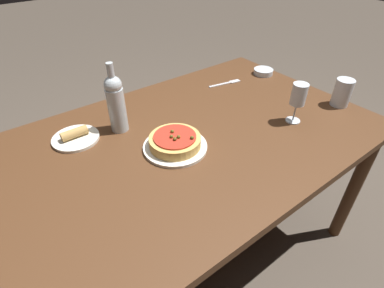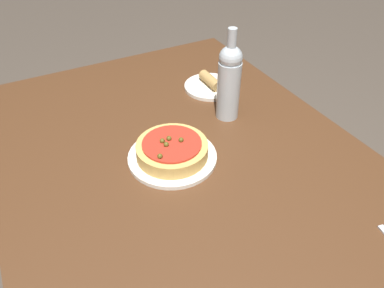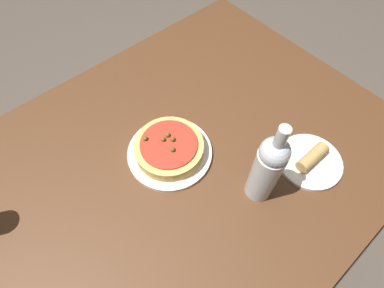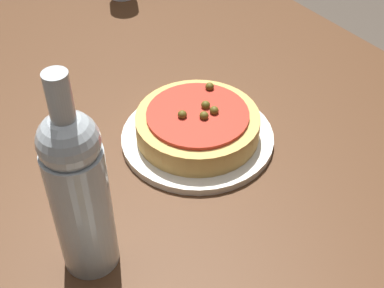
% 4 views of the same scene
% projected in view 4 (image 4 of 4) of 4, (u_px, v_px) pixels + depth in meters
% --- Properties ---
extents(dining_table, '(1.51, 0.97, 0.74)m').
position_uv_depth(dining_table, '(150.00, 148.00, 0.96)').
color(dining_table, '#4C2D19').
rests_on(dining_table, ground_plane).
extents(dinner_plate, '(0.24, 0.24, 0.01)m').
position_uv_depth(dinner_plate, '(197.00, 137.00, 0.85)').
color(dinner_plate, white).
rests_on(dinner_plate, dining_table).
extents(pizza, '(0.19, 0.19, 0.06)m').
position_uv_depth(pizza, '(198.00, 124.00, 0.83)').
color(pizza, tan).
rests_on(pizza, dinner_plate).
extents(wine_bottle, '(0.07, 0.07, 0.28)m').
position_uv_depth(wine_bottle, '(79.00, 191.00, 0.60)').
color(wine_bottle, '#B2BCC1').
rests_on(wine_bottle, dining_table).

